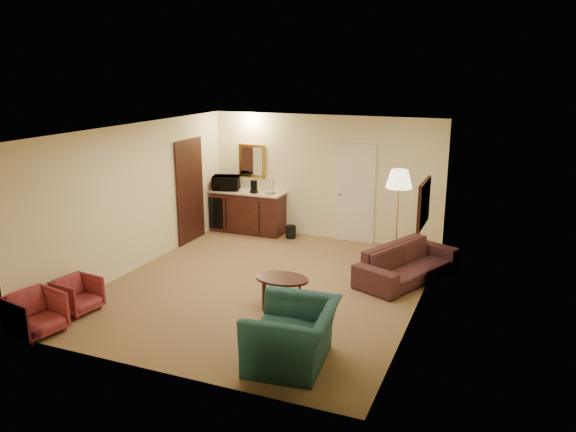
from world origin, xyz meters
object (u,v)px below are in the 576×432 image
floor_lamp (397,218)px  waste_bin (291,232)px  microwave (226,181)px  coffee_maker (254,187)px  rose_chair_far (35,312)px  wetbar_cabinet (248,212)px  rose_chair_near (78,293)px  teal_armchair (293,325)px  coffee_table (282,292)px  sofa (408,257)px

floor_lamp → waste_bin: (-2.41, 0.82, -0.76)m
microwave → coffee_maker: bearing=-21.6°
rose_chair_far → waste_bin: rose_chair_far is taller
rose_chair_far → wetbar_cabinet: bearing=6.1°
rose_chair_near → floor_lamp: bearing=-38.4°
rose_chair_near → coffee_maker: coffee_maker is taller
rose_chair_near → rose_chair_far: bearing=-172.4°
microwave → rose_chair_far: bearing=-107.7°
teal_armchair → rose_chair_far: size_ratio=1.78×
coffee_table → waste_bin: coffee_table is taller
teal_armchair → coffee_maker: coffee_maker is taller
wetbar_cabinet → microwave: 0.83m
wetbar_cabinet → waste_bin: wetbar_cabinet is taller
waste_bin → coffee_maker: coffee_maker is taller
waste_bin → rose_chair_near: bearing=-108.4°
coffee_table → microwave: (-2.75, 3.37, 0.88)m
wetbar_cabinet → microwave: (-0.50, -0.05, 0.65)m
teal_armchair → rose_chair_far: (-3.52, -0.60, -0.18)m
sofa → teal_armchair: bearing=-169.2°
wetbar_cabinet → rose_chair_far: wetbar_cabinet is taller
teal_armchair → coffee_table: size_ratio=1.39×
rose_chair_near → rose_chair_far: size_ratio=0.88×
coffee_table → teal_armchair: bearing=-62.7°
coffee_table → microwave: 4.44m
floor_lamp → coffee_maker: 3.35m
sofa → rose_chair_far: (-4.30, -3.96, -0.08)m
coffee_table → waste_bin: 3.56m
wetbar_cabinet → floor_lamp: size_ratio=0.92×
rose_chair_near → coffee_maker: bearing=-1.0°
teal_armchair → rose_chair_far: bearing=-86.3°
sofa → coffee_table: 2.43m
wetbar_cabinet → sofa: (3.80, -1.56, -0.06)m
wetbar_cabinet → sofa: size_ratio=0.79×
coffee_maker → sofa: bearing=-33.0°
sofa → waste_bin: size_ratio=7.61×
rose_chair_near → waste_bin: 4.90m
wetbar_cabinet → teal_armchair: 5.78m
wetbar_cabinet → floor_lamp: (3.45, -0.89, 0.43)m
microwave → coffee_table: bearing=-68.5°
sofa → floor_lamp: size_ratio=1.15×
wetbar_cabinet → waste_bin: size_ratio=6.04×
rose_chair_far → waste_bin: (1.55, 5.45, -0.19)m
teal_armchair → floor_lamp: floor_lamp is taller
rose_chair_near → floor_lamp: floor_lamp is taller
coffee_table → floor_lamp: bearing=64.5°
rose_chair_far → floor_lamp: floor_lamp is taller
sofa → coffee_maker: (-3.60, 1.46, 0.65)m
coffee_table → rose_chair_far: bearing=-142.6°
microwave → rose_chair_near: bearing=-107.7°
microwave → floor_lamp: bearing=-29.8°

